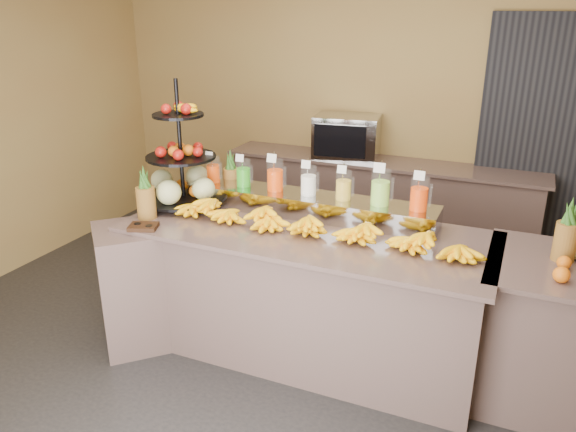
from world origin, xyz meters
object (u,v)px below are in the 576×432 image
Objects in this scene: banana_heap at (313,222)px; oven_warmer at (347,136)px; pitcher_tray at (308,205)px; fruit_stand at (187,174)px; condiment_caddy at (143,227)px.

oven_warmer is at bearing 101.85° from banana_heap.
pitcher_tray is 1.98× the size of fruit_stand.
oven_warmer reaches higher than banana_heap.
condiment_caddy is 2.47m from oven_warmer.
oven_warmer is at bearing 74.38° from condiment_caddy.
pitcher_tray is at bearing 116.77° from banana_heap.
banana_heap is 2.32× the size of fruit_stand.
pitcher_tray is 0.36m from banana_heap.
fruit_stand is 1.93m from oven_warmer.
condiment_caddy is 0.30× the size of oven_warmer.
condiment_caddy is at bearing -142.62° from pitcher_tray.
condiment_caddy is at bearing -113.13° from oven_warmer.
pitcher_tray is 0.94m from fruit_stand.
banana_heap is at bearing -85.65° from oven_warmer.
condiment_caddy is at bearing -160.53° from banana_heap.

